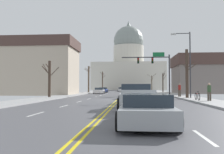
% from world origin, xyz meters
% --- Properties ---
extents(ground, '(20.00, 180.00, 0.20)m').
position_xyz_m(ground, '(0.00, -0.00, 0.02)').
color(ground, '#4E4E53').
extents(signal_gantry, '(7.91, 0.41, 6.94)m').
position_xyz_m(signal_gantry, '(5.41, 14.16, 5.06)').
color(signal_gantry, '#28282D').
rests_on(signal_gantry, ground).
extents(street_lamp_right, '(2.24, 0.24, 7.62)m').
position_xyz_m(street_lamp_right, '(7.90, 2.48, 4.67)').
color(street_lamp_right, '#333338').
rests_on(street_lamp_right, ground).
extents(capitol_building, '(30.82, 22.04, 31.09)m').
position_xyz_m(capitol_building, '(0.00, 82.70, 10.34)').
color(capitol_building, beige).
rests_on(capitol_building, ground).
extents(sedan_near_00, '(2.17, 4.63, 1.31)m').
position_xyz_m(sedan_near_00, '(1.63, 9.36, 0.60)').
color(sedan_near_00, '#9EA3A8').
rests_on(sedan_near_00, ground).
extents(sedan_near_01, '(2.05, 4.40, 1.29)m').
position_xyz_m(sedan_near_01, '(1.59, 2.41, 0.59)').
color(sedan_near_01, black).
rests_on(sedan_near_01, ground).
extents(sedan_near_02, '(2.11, 4.55, 1.17)m').
position_xyz_m(sedan_near_02, '(1.67, -5.00, 0.54)').
color(sedan_near_02, '#1E7247').
rests_on(sedan_near_02, ground).
extents(pickup_truck_near_03, '(2.39, 5.75, 1.59)m').
position_xyz_m(pickup_truck_near_03, '(1.72, -10.63, 0.73)').
color(pickup_truck_near_03, '#ADB2B7').
rests_on(pickup_truck_near_03, ground).
extents(sedan_near_04, '(2.13, 4.42, 1.16)m').
position_xyz_m(sedan_near_04, '(2.01, -16.88, 0.55)').
color(sedan_near_04, '#9EA3A8').
rests_on(sedan_near_04, ground).
extents(sedan_oncoming_00, '(2.06, 4.42, 1.21)m').
position_xyz_m(sedan_oncoming_00, '(-5.13, 22.75, 0.57)').
color(sedan_oncoming_00, silver).
rests_on(sedan_oncoming_00, ground).
extents(sedan_oncoming_01, '(2.14, 4.29, 1.23)m').
position_xyz_m(sedan_oncoming_01, '(-5.34, 30.96, 0.59)').
color(sedan_oncoming_01, navy).
rests_on(sedan_oncoming_01, ground).
extents(sedan_oncoming_02, '(1.98, 4.32, 1.17)m').
position_xyz_m(sedan_oncoming_02, '(-1.58, 43.42, 0.56)').
color(sedan_oncoming_02, silver).
rests_on(sedan_oncoming_02, ground).
extents(sedan_oncoming_03, '(2.06, 4.28, 1.25)m').
position_xyz_m(sedan_oncoming_03, '(-1.86, 55.06, 0.59)').
color(sedan_oncoming_03, black).
rests_on(sedan_oncoming_03, ground).
extents(flank_building_00, '(14.28, 8.22, 9.53)m').
position_xyz_m(flank_building_00, '(-15.17, 14.39, 4.82)').
color(flank_building_00, '#B2A38E').
rests_on(flank_building_00, ground).
extents(flank_building_01, '(8.69, 8.17, 9.90)m').
position_xyz_m(flank_building_01, '(-18.53, 31.62, 5.01)').
color(flank_building_01, '#B2A38E').
rests_on(flank_building_01, ground).
extents(flank_building_02, '(10.95, 10.24, 7.89)m').
position_xyz_m(flank_building_02, '(15.84, 25.89, 4.01)').
color(flank_building_02, slate).
rests_on(flank_building_02, ground).
extents(bare_tree_00, '(3.00, 1.59, 5.54)m').
position_xyz_m(bare_tree_00, '(7.94, 53.55, 2.78)').
color(bare_tree_00, '#4C3D2D').
rests_on(bare_tree_00, ground).
extents(bare_tree_01, '(1.44, 2.38, 5.92)m').
position_xyz_m(bare_tree_01, '(-8.30, 28.16, 3.20)').
color(bare_tree_01, brown).
rests_on(bare_tree_01, ground).
extents(bare_tree_02, '(1.80, 1.77, 5.63)m').
position_xyz_m(bare_tree_02, '(7.88, 2.69, 3.02)').
color(bare_tree_02, '#423328').
rests_on(bare_tree_02, ground).
extents(bare_tree_03, '(2.08, 1.70, 4.52)m').
position_xyz_m(bare_tree_03, '(-8.84, 3.54, 2.52)').
color(bare_tree_03, '#423328').
rests_on(bare_tree_03, ground).
extents(bare_tree_04, '(0.98, 2.64, 5.10)m').
position_xyz_m(bare_tree_04, '(8.60, 30.19, 2.52)').
color(bare_tree_04, '#423328').
rests_on(bare_tree_04, ground).
extents(bare_tree_05, '(2.01, 1.53, 6.32)m').
position_xyz_m(bare_tree_05, '(-8.39, 54.78, 3.42)').
color(bare_tree_05, '#423328').
rests_on(bare_tree_05, ground).
extents(pedestrian_00, '(0.35, 0.34, 1.71)m').
position_xyz_m(pedestrian_00, '(7.64, 6.05, 1.09)').
color(pedestrian_00, '#4C4238').
rests_on(pedestrian_00, ground).
extents(pedestrian_01, '(0.35, 0.34, 1.62)m').
position_xyz_m(pedestrian_01, '(8.49, -3.32, 1.04)').
color(pedestrian_01, '#4C4238').
rests_on(pedestrian_01, ground).
extents(bicycle_parked, '(0.12, 1.77, 0.85)m').
position_xyz_m(bicycle_parked, '(7.75, -2.11, 0.49)').
color(bicycle_parked, black).
rests_on(bicycle_parked, ground).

